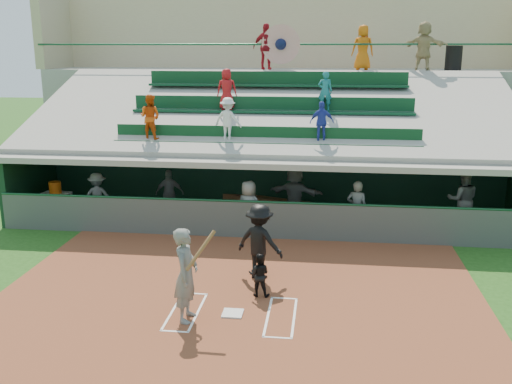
# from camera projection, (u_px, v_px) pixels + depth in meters

# --- Properties ---
(ground) EXTENTS (100.00, 100.00, 0.00)m
(ground) POSITION_uv_depth(u_px,v_px,m) (233.00, 315.00, 12.05)
(ground) COLOR #1E4914
(ground) RESTS_ON ground
(dirt_slab) EXTENTS (11.00, 9.00, 0.02)m
(dirt_slab) POSITION_uv_depth(u_px,v_px,m) (236.00, 304.00, 12.53)
(dirt_slab) COLOR brown
(dirt_slab) RESTS_ON ground
(home_plate) EXTENTS (0.43, 0.43, 0.03)m
(home_plate) POSITION_uv_depth(u_px,v_px,m) (233.00, 313.00, 12.04)
(home_plate) COLOR silver
(home_plate) RESTS_ON dirt_slab
(batters_box_chalk) EXTENTS (2.65, 1.85, 0.01)m
(batters_box_chalk) POSITION_uv_depth(u_px,v_px,m) (233.00, 314.00, 12.04)
(batters_box_chalk) COLOR white
(batters_box_chalk) RESTS_ON dirt_slab
(dugout_floor) EXTENTS (16.00, 3.50, 0.04)m
(dugout_floor) POSITION_uv_depth(u_px,v_px,m) (266.00, 220.00, 18.54)
(dugout_floor) COLOR gray
(dugout_floor) RESTS_ON ground
(concourse_slab) EXTENTS (20.00, 3.00, 4.60)m
(concourse_slab) POSITION_uv_depth(u_px,v_px,m) (283.00, 124.00, 24.47)
(concourse_slab) COLOR gray
(concourse_slab) RESTS_ON ground
(grandstand) EXTENTS (20.40, 10.40, 7.80)m
(grandstand) POSITION_uv_depth(u_px,v_px,m) (277.00, 135.00, 21.60)
(grandstand) COLOR #4A4F4B
(grandstand) RESTS_ON ground
(batter_at_plate) EXTENTS (0.88, 0.79, 1.97)m
(batter_at_plate) POSITION_uv_depth(u_px,v_px,m) (186.00, 274.00, 11.57)
(batter_at_plate) COLOR #5C605A
(batter_at_plate) RESTS_ON dirt_slab
(catcher) EXTENTS (0.50, 0.40, 1.01)m
(catcher) POSITION_uv_depth(u_px,v_px,m) (259.00, 275.00, 12.82)
(catcher) COLOR black
(catcher) RESTS_ON dirt_slab
(home_umpire) EXTENTS (1.36, 1.08, 1.85)m
(home_umpire) POSITION_uv_depth(u_px,v_px,m) (260.00, 241.00, 13.74)
(home_umpire) COLOR black
(home_umpire) RESTS_ON dirt_slab
(dugout_bench) EXTENTS (12.89, 5.05, 0.41)m
(dugout_bench) POSITION_uv_depth(u_px,v_px,m) (275.00, 205.00, 19.56)
(dugout_bench) COLOR brown
(dugout_bench) RESTS_ON dugout_floor
(white_table) EXTENTS (0.97, 0.78, 0.78)m
(white_table) POSITION_uv_depth(u_px,v_px,m) (56.00, 205.00, 18.88)
(white_table) COLOR white
(white_table) RESTS_ON dugout_floor
(water_cooler) EXTENTS (0.39, 0.39, 0.39)m
(water_cooler) POSITION_uv_depth(u_px,v_px,m) (55.00, 188.00, 18.69)
(water_cooler) COLOR #DF590D
(water_cooler) RESTS_ON white_table
(dugout_player_a) EXTENTS (1.11, 0.81, 1.54)m
(dugout_player_a) POSITION_uv_depth(u_px,v_px,m) (98.00, 196.00, 18.44)
(dugout_player_a) COLOR #61645F
(dugout_player_a) RESTS_ON dugout_floor
(dugout_player_b) EXTENTS (0.97, 0.50, 1.58)m
(dugout_player_b) POSITION_uv_depth(u_px,v_px,m) (170.00, 193.00, 18.71)
(dugout_player_b) COLOR #585A55
(dugout_player_b) RESTS_ON dugout_floor
(dugout_player_c) EXTENTS (0.94, 0.80, 1.64)m
(dugout_player_c) POSITION_uv_depth(u_px,v_px,m) (249.00, 208.00, 16.93)
(dugout_player_c) COLOR #62645E
(dugout_player_c) RESTS_ON dugout_floor
(dugout_player_d) EXTENTS (1.81, 0.96, 1.86)m
(dugout_player_d) POSITION_uv_depth(u_px,v_px,m) (295.00, 195.00, 17.99)
(dugout_player_d) COLOR #51534F
(dugout_player_d) RESTS_ON dugout_floor
(dugout_player_e) EXTENTS (0.70, 0.55, 1.68)m
(dugout_player_e) POSITION_uv_depth(u_px,v_px,m) (357.00, 209.00, 16.78)
(dugout_player_e) COLOR #535551
(dugout_player_e) RESTS_ON dugout_floor
(dugout_player_f) EXTENTS (0.97, 0.78, 1.90)m
(dugout_player_f) POSITION_uv_depth(u_px,v_px,m) (463.00, 200.00, 17.32)
(dugout_player_f) COLOR #5B5E59
(dugout_player_f) RESTS_ON dugout_floor
(trash_bin) EXTENTS (0.64, 0.64, 0.95)m
(trash_bin) POSITION_uv_depth(u_px,v_px,m) (454.00, 58.00, 22.37)
(trash_bin) COLOR black
(trash_bin) RESTS_ON concourse_slab
(concourse_staff_a) EXTENTS (1.07, 0.47, 1.80)m
(concourse_staff_a) POSITION_uv_depth(u_px,v_px,m) (266.00, 47.00, 22.40)
(concourse_staff_a) COLOR #A6131D
(concourse_staff_a) RESTS_ON concourse_slab
(concourse_staff_b) EXTENTS (0.89, 0.61, 1.74)m
(concourse_staff_b) POSITION_uv_depth(u_px,v_px,m) (363.00, 48.00, 22.15)
(concourse_staff_b) COLOR #C75C0B
(concourse_staff_b) RESTS_ON concourse_slab
(concourse_staff_c) EXTENTS (1.79, 1.13, 1.84)m
(concourse_staff_c) POSITION_uv_depth(u_px,v_px,m) (424.00, 46.00, 21.60)
(concourse_staff_c) COLOR tan
(concourse_staff_c) RESTS_ON concourse_slab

